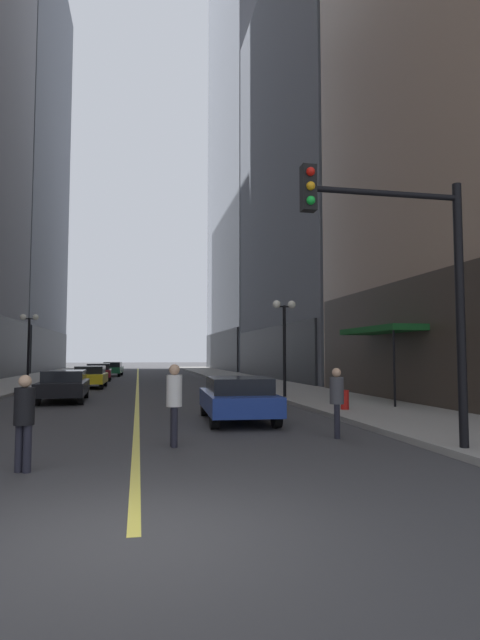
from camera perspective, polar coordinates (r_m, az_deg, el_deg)
ground_plane at (r=40.85m, az=-11.38°, el=-6.66°), size 200.00×200.00×0.00m
sidewalk_left at (r=41.68m, az=-22.87°, el=-6.27°), size 4.50×78.00×0.15m
sidewalk_right at (r=41.67m, az=0.11°, el=-6.58°), size 4.50×78.00×0.15m
lane_centre_stripe at (r=40.85m, az=-11.38°, el=-6.65°), size 0.16×70.00×0.01m
building_left_far at (r=72.17m, az=-25.31°, el=16.04°), size 13.37×26.00×52.55m
building_right_mid at (r=46.13m, az=10.40°, el=15.77°), size 11.69×24.00×35.15m
building_right_far at (r=79.88m, az=2.11°, el=28.15°), size 10.78×26.00×89.05m
storefront_awning_right at (r=21.41m, az=15.58°, el=-1.12°), size 1.60×4.89×3.12m
car_blue at (r=15.44m, az=-0.27°, el=-8.64°), size 2.14×4.54×1.32m
car_black at (r=23.29m, az=-19.11°, el=-6.84°), size 2.04×4.74×1.32m
car_yellow at (r=32.17m, az=-16.44°, el=-6.04°), size 1.90×4.08×1.32m
car_maroon at (r=41.15m, az=-15.56°, el=-5.57°), size 2.04×4.27×1.32m
car_green at (r=49.89m, az=-14.07°, el=-5.29°), size 1.92×4.54×1.32m
pedestrian_in_black_coat at (r=9.56m, az=-23.02°, el=-9.81°), size 0.45×0.45×1.64m
pedestrian_in_white_shirt at (r=11.31m, az=-7.38°, el=-8.68°), size 0.36×0.36×1.78m
pedestrian_with_orange_bag at (r=12.60m, az=10.78°, el=-8.48°), size 0.44×0.44×1.67m
traffic_light_near_right at (r=10.75m, az=18.71°, el=5.68°), size 3.43×0.35×5.65m
street_lamp_left_far at (r=32.85m, az=-22.56°, el=-1.43°), size 1.06×0.36×4.43m
street_lamp_right_mid at (r=22.79m, az=4.98°, el=-0.73°), size 1.06×0.36×4.43m
fire_hydrant_right at (r=17.79m, az=11.65°, el=-8.98°), size 0.28×0.28×0.80m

